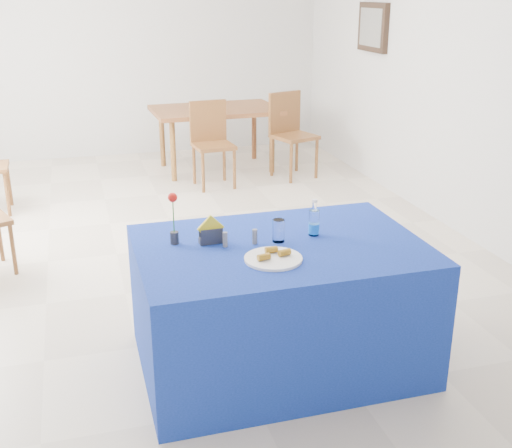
# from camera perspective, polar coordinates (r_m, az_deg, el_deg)

# --- Properties ---
(floor) EXTENTS (7.00, 7.00, 0.00)m
(floor) POSITION_cam_1_polar(r_m,az_deg,el_deg) (5.58, -6.59, -2.06)
(floor) COLOR beige
(floor) RESTS_ON ground
(room_shell) EXTENTS (7.00, 7.00, 7.00)m
(room_shell) POSITION_cam_1_polar(r_m,az_deg,el_deg) (5.18, -7.39, 16.13)
(room_shell) COLOR silver
(room_shell) RESTS_ON ground
(picture_frame) EXTENTS (0.06, 0.64, 0.52)m
(picture_frame) POSITION_cam_1_polar(r_m,az_deg,el_deg) (7.48, 10.37, 16.82)
(picture_frame) COLOR black
(picture_frame) RESTS_ON room_shell
(picture_art) EXTENTS (0.02, 0.52, 0.40)m
(picture_art) POSITION_cam_1_polar(r_m,az_deg,el_deg) (7.47, 10.19, 16.83)
(picture_art) COLOR #998C66
(picture_art) RESTS_ON room_shell
(plate) EXTENTS (0.31, 0.31, 0.01)m
(plate) POSITION_cam_1_polar(r_m,az_deg,el_deg) (3.38, 1.54, -3.10)
(plate) COLOR white
(plate) RESTS_ON blue_table
(drinking_glass) EXTENTS (0.07, 0.07, 0.13)m
(drinking_glass) POSITION_cam_1_polar(r_m,az_deg,el_deg) (3.60, 2.02, -0.59)
(drinking_glass) COLOR white
(drinking_glass) RESTS_ON blue_table
(salt_shaker) EXTENTS (0.03, 0.03, 0.08)m
(salt_shaker) POSITION_cam_1_polar(r_m,az_deg,el_deg) (3.54, -2.76, -1.38)
(salt_shaker) COLOR slate
(salt_shaker) RESTS_ON blue_table
(pepper_shaker) EXTENTS (0.03, 0.03, 0.08)m
(pepper_shaker) POSITION_cam_1_polar(r_m,az_deg,el_deg) (3.58, -0.11, -1.13)
(pepper_shaker) COLOR slate
(pepper_shaker) RESTS_ON blue_table
(blue_table) EXTENTS (1.60, 1.10, 0.76)m
(blue_table) POSITION_cam_1_polar(r_m,az_deg,el_deg) (3.75, 2.11, -7.18)
(blue_table) COLOR navy
(blue_table) RESTS_ON floor
(water_bottle) EXTENTS (0.06, 0.06, 0.21)m
(water_bottle) POSITION_cam_1_polar(r_m,az_deg,el_deg) (3.71, 5.18, 0.06)
(water_bottle) COLOR white
(water_bottle) RESTS_ON blue_table
(napkin_holder) EXTENTS (0.15, 0.06, 0.17)m
(napkin_holder) POSITION_cam_1_polar(r_m,az_deg,el_deg) (3.59, -4.03, -0.97)
(napkin_holder) COLOR #36363A
(napkin_holder) RESTS_ON blue_table
(rose_vase) EXTENTS (0.05, 0.05, 0.30)m
(rose_vase) POSITION_cam_1_polar(r_m,az_deg,el_deg) (3.57, -7.34, 0.45)
(rose_vase) COLOR #28292E
(rose_vase) RESTS_ON blue_table
(oak_table) EXTENTS (1.52, 1.00, 0.76)m
(oak_table) POSITION_cam_1_polar(r_m,az_deg,el_deg) (7.83, -3.62, 9.70)
(oak_table) COLOR brown
(oak_table) RESTS_ON floor
(chair_bg_left) EXTENTS (0.45, 0.45, 0.94)m
(chair_bg_left) POSITION_cam_1_polar(r_m,az_deg,el_deg) (7.22, -4.02, 7.68)
(chair_bg_left) COLOR brown
(chair_bg_left) RESTS_ON floor
(chair_bg_right) EXTENTS (0.55, 0.55, 0.98)m
(chair_bg_right) POSITION_cam_1_polar(r_m,az_deg,el_deg) (7.58, 3.03, 8.48)
(chair_bg_right) COLOR brown
(chair_bg_right) RESTS_ON floor
(banana_pieces) EXTENTS (0.20, 0.13, 0.04)m
(banana_pieces) POSITION_cam_1_polar(r_m,az_deg,el_deg) (3.39, 1.56, -2.59)
(banana_pieces) COLOR gold
(banana_pieces) RESTS_ON plate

